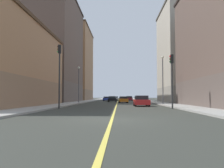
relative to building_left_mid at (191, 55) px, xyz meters
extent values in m
plane|color=#33352F|center=(-15.28, -36.24, -9.86)|extent=(400.00, 400.00, 0.00)
cube|color=#9E9B93|center=(-7.46, 12.76, -9.79)|extent=(3.11, 168.00, 0.15)
cube|color=#9E9B93|center=(-23.10, 12.76, -9.79)|extent=(3.11, 168.00, 0.15)
cube|color=#E5D14C|center=(-15.28, 12.76, -9.85)|extent=(0.16, 154.00, 0.01)
cube|color=#9D9688|center=(0.00, 0.00, -8.29)|extent=(11.82, 15.18, 3.14)
cube|color=#BCB29E|center=(0.00, 0.00, 1.36)|extent=(11.82, 15.18, 16.17)
cube|color=#545047|center=(0.00, 0.00, 9.64)|extent=(12.12, 15.48, 0.40)
cube|color=brown|center=(-30.57, 3.34, -7.78)|extent=(11.82, 21.65, 4.17)
cube|color=brown|center=(-30.57, 3.34, 3.58)|extent=(11.82, 21.65, 18.55)
cube|color=#2B221D|center=(-30.57, 3.34, 13.05)|extent=(12.12, 21.95, 0.40)
cube|color=#8F6B4F|center=(-30.57, 28.42, -8.17)|extent=(11.82, 20.88, 3.39)
cube|color=#A8754C|center=(-30.57, 28.42, 3.33)|extent=(11.82, 20.88, 19.60)
cube|color=#4B3422|center=(-30.57, 28.42, 13.33)|extent=(12.12, 21.18, 0.40)
cylinder|color=#2D2D2D|center=(-9.42, -24.50, -7.51)|extent=(0.16, 0.16, 4.71)
cube|color=black|center=(-9.42, -24.50, -4.71)|extent=(0.28, 0.32, 0.90)
sphere|color=red|center=(-9.58, -24.50, -4.44)|extent=(0.20, 0.20, 0.20)
sphere|color=#352204|center=(-9.58, -24.50, -4.72)|extent=(0.20, 0.20, 0.20)
sphere|color=black|center=(-9.58, -24.50, -5.00)|extent=(0.20, 0.20, 0.20)
cylinder|color=#2D2D2D|center=(-21.15, -24.50, -6.96)|extent=(0.16, 0.16, 5.81)
cube|color=black|center=(-21.15, -24.50, -3.60)|extent=(0.28, 0.32, 0.90)
sphere|color=#320404|center=(-21.31, -24.50, -3.33)|extent=(0.20, 0.20, 0.20)
sphere|color=#352204|center=(-21.31, -24.50, -3.61)|extent=(0.20, 0.20, 0.20)
sphere|color=green|center=(-21.31, -24.50, -3.89)|extent=(0.20, 0.20, 0.20)
cylinder|color=#4C4C51|center=(-8.42, -13.78, -6.32)|extent=(0.14, 0.14, 6.79)
sphere|color=#EAEACC|center=(-8.42, -13.78, -2.77)|extent=(0.36, 0.36, 0.36)
cylinder|color=#4C4C51|center=(-22.15, -6.76, -6.65)|extent=(0.14, 0.14, 6.13)
sphere|color=#EAEACC|center=(-22.15, -6.76, -3.43)|extent=(0.36, 0.36, 0.36)
cube|color=maroon|center=(-12.03, 19.67, -9.30)|extent=(2.01, 4.40, 0.69)
cube|color=black|center=(-12.03, 19.61, -8.74)|extent=(1.71, 2.31, 0.43)
cylinder|color=black|center=(-12.83, 21.04, -9.54)|extent=(0.24, 0.65, 0.64)
cylinder|color=black|center=(-11.13, 20.98, -9.54)|extent=(0.24, 0.65, 0.64)
cylinder|color=black|center=(-12.92, 18.35, -9.54)|extent=(0.24, 0.65, 0.64)
cylinder|color=black|center=(-11.22, 18.29, -9.54)|extent=(0.24, 0.65, 0.64)
cube|color=black|center=(-16.50, 7.71, -9.35)|extent=(2.05, 4.63, 0.58)
cube|color=black|center=(-16.50, 7.70, -8.81)|extent=(1.75, 2.40, 0.51)
cylinder|color=black|center=(-17.32, 9.16, -9.54)|extent=(0.24, 0.65, 0.64)
cylinder|color=black|center=(-15.58, 9.10, -9.54)|extent=(0.24, 0.65, 0.64)
cylinder|color=black|center=(-17.41, 6.33, -9.54)|extent=(0.24, 0.65, 0.64)
cylinder|color=black|center=(-15.68, 6.27, -9.54)|extent=(0.24, 0.65, 0.64)
cube|color=#23389E|center=(-18.46, 18.24, -9.35)|extent=(1.90, 4.01, 0.59)
cube|color=black|center=(-18.47, 18.14, -8.85)|extent=(1.63, 1.76, 0.40)
cylinder|color=black|center=(-19.25, 19.49, -9.54)|extent=(0.24, 0.65, 0.64)
cylinder|color=black|center=(-17.61, 19.45, -9.54)|extent=(0.24, 0.65, 0.64)
cylinder|color=black|center=(-19.31, 17.04, -9.54)|extent=(0.24, 0.65, 0.64)
cylinder|color=black|center=(-17.68, 16.99, -9.54)|extent=(0.24, 0.65, 0.64)
cube|color=white|center=(-16.20, 26.48, -9.36)|extent=(2.05, 4.28, 0.57)
cube|color=black|center=(-16.20, 26.42, -8.83)|extent=(1.73, 1.90, 0.50)
cylinder|color=black|center=(-17.01, 27.82, -9.54)|extent=(0.25, 0.65, 0.64)
cylinder|color=black|center=(-15.29, 27.75, -9.54)|extent=(0.25, 0.65, 0.64)
cylinder|color=black|center=(-17.12, 25.22, -9.54)|extent=(0.25, 0.65, 0.64)
cylinder|color=black|center=(-15.40, 25.14, -9.54)|extent=(0.25, 0.65, 0.64)
cube|color=orange|center=(-14.06, -1.26, -9.34)|extent=(1.91, 4.22, 0.60)
cube|color=black|center=(-14.07, -1.12, -8.82)|extent=(1.60, 2.01, 0.45)
cylinder|color=black|center=(-14.90, -0.02, -9.54)|extent=(0.25, 0.65, 0.64)
cylinder|color=black|center=(-13.35, 0.06, -9.54)|extent=(0.25, 0.65, 0.64)
cylinder|color=black|center=(-14.78, -2.58, -9.54)|extent=(0.25, 0.65, 0.64)
cylinder|color=black|center=(-13.23, -2.51, -9.54)|extent=(0.25, 0.65, 0.64)
cube|color=red|center=(-12.01, -18.00, -9.32)|extent=(1.89, 4.18, 0.65)
cube|color=black|center=(-12.01, -18.02, -8.74)|extent=(1.64, 1.91, 0.51)
cylinder|color=black|center=(-12.87, -16.72, -9.54)|extent=(0.23, 0.64, 0.64)
cylinder|color=black|center=(-11.18, -16.70, -9.54)|extent=(0.23, 0.64, 0.64)
cylinder|color=black|center=(-12.84, -19.30, -9.54)|extent=(0.23, 0.64, 0.64)
cylinder|color=black|center=(-11.15, -19.29, -9.54)|extent=(0.23, 0.64, 0.64)
cube|color=#1E6B38|center=(-11.66, 28.23, -9.37)|extent=(1.80, 4.27, 0.55)
cube|color=black|center=(-11.66, 28.13, -8.84)|extent=(1.57, 2.18, 0.49)
cylinder|color=black|center=(-12.46, 29.55, -9.54)|extent=(0.22, 0.64, 0.64)
cylinder|color=black|center=(-10.85, 29.54, -9.54)|extent=(0.22, 0.64, 0.64)
cylinder|color=black|center=(-12.48, 26.91, -9.54)|extent=(0.22, 0.64, 0.64)
cylinder|color=black|center=(-10.87, 26.90, -9.54)|extent=(0.22, 0.64, 0.64)
camera|label=1|loc=(-14.87, -49.20, -8.58)|focal=38.23mm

